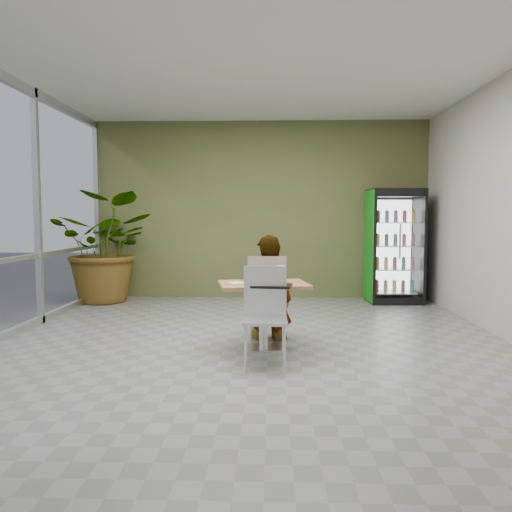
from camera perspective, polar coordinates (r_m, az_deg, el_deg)
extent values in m
plane|color=gray|center=(5.77, -0.30, -10.29)|extent=(7.00, 7.00, 0.00)
cube|color=#A67A47|center=(5.48, 0.85, -3.29)|extent=(1.06, 0.83, 0.04)
cylinder|color=silver|center=(5.54, 0.85, -7.14)|extent=(0.10, 0.10, 0.71)
cube|color=silver|center=(5.62, 0.84, -10.51)|extent=(0.54, 0.46, 0.04)
cube|color=silver|center=(6.08, 1.42, -4.90)|extent=(0.48, 0.48, 0.03)
cube|color=silver|center=(5.83, 1.28, -2.64)|extent=(0.45, 0.06, 0.54)
cylinder|color=silver|center=(6.30, 3.29, -6.80)|extent=(0.03, 0.03, 0.48)
cylinder|color=silver|center=(6.33, -0.22, -6.74)|extent=(0.03, 0.03, 0.48)
cylinder|color=silver|center=(5.93, 3.16, -7.52)|extent=(0.03, 0.03, 0.48)
cylinder|color=silver|center=(5.95, -0.58, -7.46)|extent=(0.03, 0.03, 0.48)
cube|color=silver|center=(4.91, 1.04, -7.37)|extent=(0.44, 0.44, 0.03)
cube|color=silver|center=(5.06, 1.05, -4.04)|extent=(0.43, 0.04, 0.51)
cylinder|color=silver|center=(4.78, -1.23, -10.53)|extent=(0.02, 0.02, 0.46)
cylinder|color=silver|center=(4.78, 3.29, -10.54)|extent=(0.02, 0.02, 0.46)
cylinder|color=silver|center=(5.14, -1.05, -9.47)|extent=(0.02, 0.02, 0.46)
cylinder|color=silver|center=(5.14, 3.14, -9.48)|extent=(0.02, 0.02, 0.46)
imported|color=black|center=(6.03, 1.41, -4.99)|extent=(0.60, 0.41, 1.56)
cylinder|color=white|center=(5.52, 1.10, -2.97)|extent=(0.22, 0.22, 0.01)
cylinder|color=white|center=(5.50, 2.84, -2.15)|extent=(0.10, 0.10, 0.18)
cylinder|color=red|center=(5.50, 2.84, -2.21)|extent=(0.10, 0.10, 0.10)
cylinder|color=white|center=(5.49, 2.85, -1.19)|extent=(0.11, 0.11, 0.01)
cube|color=white|center=(5.36, -2.31, -3.15)|extent=(0.21, 0.21, 0.02)
cube|color=black|center=(5.16, 1.68, -3.41)|extent=(0.47, 0.37, 0.02)
cube|color=black|center=(8.91, 15.54, 1.10)|extent=(0.90, 0.72, 1.95)
cube|color=green|center=(8.82, 12.73, 1.12)|extent=(0.04, 0.67, 1.91)
cube|color=silver|center=(8.59, 16.07, 1.11)|extent=(0.70, 0.04, 1.56)
imported|color=#255D28|center=(9.02, -16.65, 0.96)|extent=(1.76, 1.53, 1.90)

